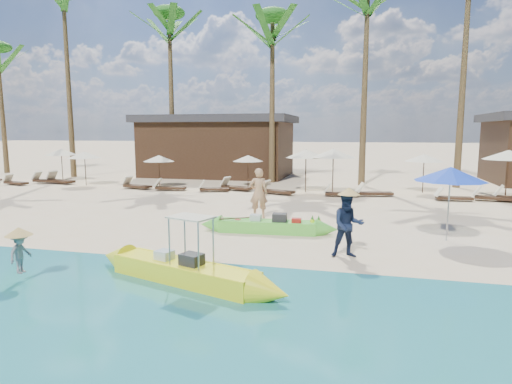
% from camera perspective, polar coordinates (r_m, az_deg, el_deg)
% --- Properties ---
extents(ground, '(240.00, 240.00, 0.00)m').
position_cam_1_polar(ground, '(12.62, 3.88, -6.55)').
color(ground, beige).
rests_on(ground, ground).
extents(wet_sand_strip, '(240.00, 4.50, 0.01)m').
position_cam_1_polar(wet_sand_strip, '(7.99, -2.57, -15.36)').
color(wet_sand_strip, tan).
rests_on(wet_sand_strip, ground).
extents(green_canoe, '(4.93, 0.83, 0.63)m').
position_cam_1_polar(green_canoe, '(13.60, 1.53, -4.55)').
color(green_canoe, '#58CD3E').
rests_on(green_canoe, ground).
extents(yellow_canoe, '(5.43, 2.05, 1.45)m').
position_cam_1_polar(yellow_canoe, '(9.35, -9.59, -10.40)').
color(yellow_canoe, '#FFFA20').
rests_on(yellow_canoe, ground).
extents(tourist, '(0.74, 0.55, 1.85)m').
position_cam_1_polar(tourist, '(15.80, 0.35, -0.13)').
color(tourist, tan).
rests_on(tourist, ground).
extents(vendor_green, '(0.93, 0.79, 1.67)m').
position_cam_1_polar(vendor_green, '(11.10, 12.15, -4.30)').
color(vendor_green, '#151F3B').
rests_on(vendor_green, ground).
extents(vendor_yellow, '(0.35, 0.58, 0.88)m').
position_cam_1_polar(vendor_yellow, '(10.45, -28.92, -7.13)').
color(vendor_yellow, gray).
rests_on(vendor_yellow, ground).
extents(blue_umbrella, '(2.02, 2.02, 2.17)m').
position_cam_1_polar(blue_umbrella, '(13.53, 24.51, 2.19)').
color(blue_umbrella, '#99999E').
rests_on(blue_umbrella, ground).
extents(resort_parasol_1, '(2.02, 2.02, 2.08)m').
position_cam_1_polar(resort_parasol_1, '(30.42, -24.54, 4.88)').
color(resort_parasol_1, '#322014').
rests_on(resort_parasol_1, ground).
extents(lounger_1_left, '(1.74, 0.84, 0.57)m').
position_cam_1_polar(lounger_1_left, '(29.40, -29.48, 1.18)').
color(lounger_1_left, '#322014').
rests_on(lounger_1_left, ground).
extents(lounger_1_right, '(1.89, 0.66, 0.64)m').
position_cam_1_polar(lounger_1_right, '(29.53, -26.24, 1.47)').
color(lounger_1_right, '#322014').
rests_on(lounger_1_right, ground).
extents(resort_parasol_2, '(1.95, 1.95, 2.01)m').
position_cam_1_polar(resort_parasol_2, '(27.30, -21.89, 4.61)').
color(resort_parasol_2, '#322014').
rests_on(resort_parasol_2, ground).
extents(lounger_2_left, '(2.09, 1.12, 0.68)m').
position_cam_1_polar(lounger_2_left, '(28.93, -24.74, 1.46)').
color(lounger_2_left, '#322014').
rests_on(lounger_2_left, ground).
extents(resort_parasol_3, '(1.77, 1.77, 1.83)m').
position_cam_1_polar(resort_parasol_3, '(25.26, -12.83, 4.39)').
color(resort_parasol_3, '#322014').
rests_on(resort_parasol_3, ground).
extents(lounger_3_left, '(1.85, 0.97, 0.60)m').
position_cam_1_polar(lounger_3_left, '(24.85, -15.75, 0.88)').
color(lounger_3_left, '#322014').
rests_on(lounger_3_left, ground).
extents(lounger_3_right, '(1.77, 0.82, 0.58)m').
position_cam_1_polar(lounger_3_right, '(23.72, -11.58, 0.67)').
color(lounger_3_right, '#322014').
rests_on(lounger_3_right, ground).
extents(resort_parasol_4, '(1.77, 1.77, 1.82)m').
position_cam_1_polar(resort_parasol_4, '(24.75, -1.08, 4.51)').
color(resort_parasol_4, '#322014').
rests_on(resort_parasol_4, ground).
extents(lounger_4_left, '(1.69, 0.94, 0.55)m').
position_cam_1_polar(lounger_4_left, '(22.88, -5.88, 0.50)').
color(lounger_4_left, '#322014').
rests_on(lounger_4_left, ground).
extents(lounger_4_right, '(1.94, 1.15, 0.63)m').
position_cam_1_polar(lounger_4_right, '(23.31, -2.83, 0.74)').
color(lounger_4_right, '#322014').
rests_on(lounger_4_right, ground).
extents(resort_parasol_5, '(2.19, 2.19, 2.25)m').
position_cam_1_polar(resort_parasol_5, '(22.65, 6.69, 5.11)').
color(resort_parasol_5, '#322014').
rests_on(resort_parasol_5, ground).
extents(lounger_5_left, '(1.88, 1.06, 0.61)m').
position_cam_1_polar(lounger_5_left, '(21.85, 2.66, 0.23)').
color(lounger_5_left, '#322014').
rests_on(lounger_5_left, ground).
extents(resort_parasol_6, '(2.25, 2.25, 2.32)m').
position_cam_1_polar(resort_parasol_6, '(22.11, 10.27, 5.12)').
color(resort_parasol_6, '#322014').
rests_on(resort_parasol_6, ground).
extents(lounger_6_left, '(1.69, 0.55, 0.57)m').
position_cam_1_polar(lounger_6_left, '(21.43, 11.04, -0.10)').
color(lounger_6_left, '#322014').
rests_on(lounger_6_left, ground).
extents(lounger_6_right, '(1.86, 0.94, 0.60)m').
position_cam_1_polar(lounger_6_right, '(21.91, 15.28, -0.03)').
color(lounger_6_right, '#322014').
rests_on(lounger_6_right, ground).
extents(resort_parasol_7, '(1.97, 1.97, 2.03)m').
position_cam_1_polar(resort_parasol_7, '(23.88, 21.52, 4.27)').
color(resort_parasol_7, '#322014').
rests_on(resort_parasol_7, ground).
extents(lounger_7_left, '(1.69, 0.63, 0.56)m').
position_cam_1_polar(lounger_7_left, '(21.72, 24.61, -0.59)').
color(lounger_7_left, '#322014').
rests_on(lounger_7_left, ground).
extents(lounger_7_right, '(1.92, 0.95, 0.63)m').
position_cam_1_polar(lounger_7_right, '(22.45, 29.00, -0.55)').
color(lounger_7_right, '#322014').
rests_on(lounger_7_right, ground).
extents(resort_parasol_8, '(2.27, 2.27, 2.33)m').
position_cam_1_polar(resort_parasol_8, '(23.16, 30.63, 4.29)').
color(resort_parasol_8, '#322014').
rests_on(resort_parasol_8, ground).
extents(palm_1, '(2.08, 2.08, 13.60)m').
position_cam_1_polar(palm_1, '(33.56, -24.18, 20.55)').
color(palm_1, brown).
rests_on(palm_1, ground).
extents(palm_2, '(2.08, 2.08, 11.33)m').
position_cam_1_polar(palm_2, '(30.46, -11.42, 19.28)').
color(palm_2, brown).
rests_on(palm_2, ground).
extents(palm_3, '(2.08, 2.08, 10.52)m').
position_cam_1_polar(palm_3, '(27.40, 2.21, 19.42)').
color(palm_3, brown).
rests_on(palm_3, ground).
extents(palm_4, '(2.08, 2.08, 11.70)m').
position_cam_1_polar(palm_4, '(26.79, 14.58, 21.36)').
color(palm_4, brown).
rests_on(palm_4, ground).
extents(pavilion_west, '(10.80, 6.60, 4.30)m').
position_cam_1_polar(pavilion_west, '(31.22, -5.07, 6.22)').
color(pavilion_west, '#322014').
rests_on(pavilion_west, ground).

